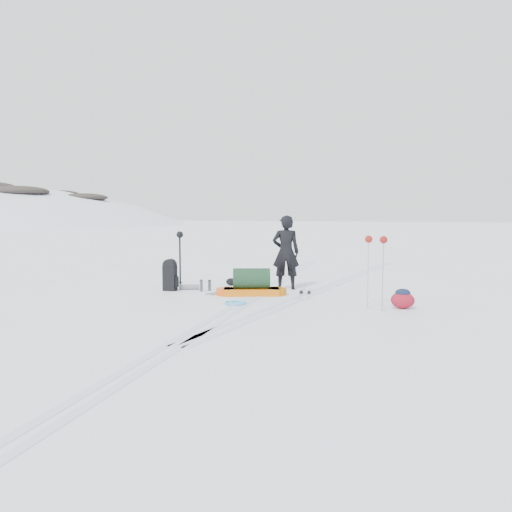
# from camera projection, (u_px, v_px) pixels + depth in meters

# --- Properties ---
(ground) EXTENTS (200.00, 200.00, 0.00)m
(ground) POSITION_uv_depth(u_px,v_px,m) (257.00, 295.00, 12.23)
(ground) COLOR white
(ground) RESTS_ON ground
(ski_tracks) EXTENTS (3.38, 17.97, 0.01)m
(ski_tracks) POSITION_uv_depth(u_px,v_px,m) (291.00, 291.00, 12.85)
(ski_tracks) COLOR silver
(ski_tracks) RESTS_ON ground
(skier) EXTENTS (0.82, 0.66, 1.95)m
(skier) POSITION_uv_depth(u_px,v_px,m) (286.00, 252.00, 13.09)
(skier) COLOR black
(skier) RESTS_ON ground
(pulk_sled) EXTENTS (1.79, 1.07, 0.66)m
(pulk_sled) POSITION_uv_depth(u_px,v_px,m) (251.00, 285.00, 12.20)
(pulk_sled) COLOR orange
(pulk_sled) RESTS_ON ground
(expedition_rucksack) EXTENTS (0.83, 0.58, 0.82)m
(expedition_rucksack) POSITION_uv_depth(u_px,v_px,m) (172.00, 276.00, 12.90)
(expedition_rucksack) COLOR black
(expedition_rucksack) RESTS_ON ground
(ski_poles_black) EXTENTS (0.19, 0.19, 1.51)m
(ski_poles_black) POSITION_uv_depth(u_px,v_px,m) (180.00, 241.00, 13.57)
(ski_poles_black) COLOR black
(ski_poles_black) RESTS_ON ground
(ski_poles_silver) EXTENTS (0.47, 0.28, 1.54)m
(ski_poles_silver) POSITION_uv_depth(u_px,v_px,m) (376.00, 248.00, 10.25)
(ski_poles_silver) COLOR silver
(ski_poles_silver) RESTS_ON ground
(touring_skis_grey) EXTENTS (0.64, 1.63, 0.06)m
(touring_skis_grey) POSITION_uv_depth(u_px,v_px,m) (228.00, 290.00, 12.89)
(touring_skis_grey) COLOR gray
(touring_skis_grey) RESTS_ON ground
(touring_skis_white) EXTENTS (0.63, 1.96, 0.07)m
(touring_skis_white) POSITION_uv_depth(u_px,v_px,m) (305.00, 293.00, 12.39)
(touring_skis_white) COLOR silver
(touring_skis_white) RESTS_ON ground
(rope_coil) EXTENTS (0.59, 0.59, 0.06)m
(rope_coil) POSITION_uv_depth(u_px,v_px,m) (236.00, 303.00, 11.02)
(rope_coil) COLOR #5CA5DF
(rope_coil) RESTS_ON ground
(small_daypack) EXTENTS (0.52, 0.41, 0.42)m
(small_daypack) POSITION_uv_depth(u_px,v_px,m) (403.00, 299.00, 10.49)
(small_daypack) COLOR maroon
(small_daypack) RESTS_ON ground
(thermos_pair) EXTENTS (0.23, 0.26, 0.31)m
(thermos_pair) POSITION_uv_depth(u_px,v_px,m) (205.00, 286.00, 12.81)
(thermos_pair) COLOR #56585D
(thermos_pair) RESTS_ON ground
(stuff_sack) EXTENTS (0.39, 0.35, 0.20)m
(stuff_sack) POSITION_uv_depth(u_px,v_px,m) (232.00, 282.00, 13.85)
(stuff_sack) COLOR black
(stuff_sack) RESTS_ON ground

